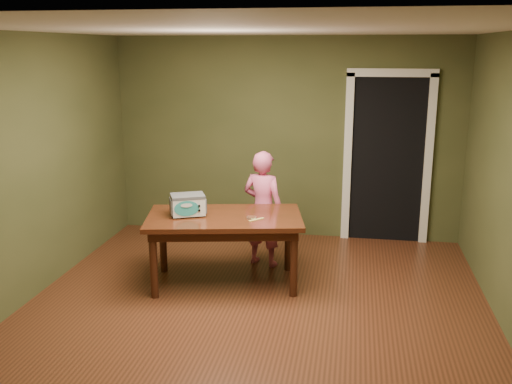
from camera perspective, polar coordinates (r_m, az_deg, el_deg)
floor at (r=5.47m, az=-0.40°, el=-12.34°), size 5.00×5.00×0.00m
room_shell at (r=4.95m, az=-0.44°, el=5.62°), size 4.52×5.02×2.61m
doorway at (r=7.73m, az=12.89°, el=3.52°), size 1.10×0.66×2.25m
dining_table at (r=5.97m, az=-3.17°, el=-3.30°), size 1.75×1.20×0.75m
toy_oven at (r=5.95m, az=-6.84°, el=-1.21°), size 0.42×0.36×0.22m
baking_pan at (r=5.83m, az=-0.45°, el=-2.57°), size 0.10×0.10×0.02m
spatula at (r=5.79m, az=0.05°, el=-2.77°), size 0.14×0.15×0.01m
child at (r=6.49m, az=0.71°, el=-1.67°), size 0.56×0.45×1.33m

